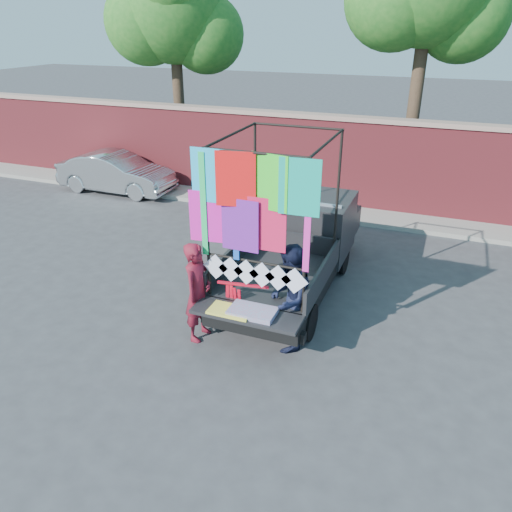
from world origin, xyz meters
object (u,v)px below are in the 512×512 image
(pickup_truck, at_px, (300,242))
(woman, at_px, (198,292))
(sedan, at_px, (116,173))
(man, at_px, (289,298))

(pickup_truck, relative_size, woman, 2.98)
(sedan, distance_m, man, 9.67)
(pickup_truck, height_order, woman, pickup_truck)
(pickup_truck, bearing_deg, man, -77.32)
(pickup_truck, height_order, man, pickup_truck)
(pickup_truck, relative_size, man, 2.84)
(man, bearing_deg, pickup_truck, -169.68)
(woman, distance_m, man, 1.53)
(pickup_truck, bearing_deg, sedan, 153.47)
(pickup_truck, height_order, sedan, pickup_truck)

